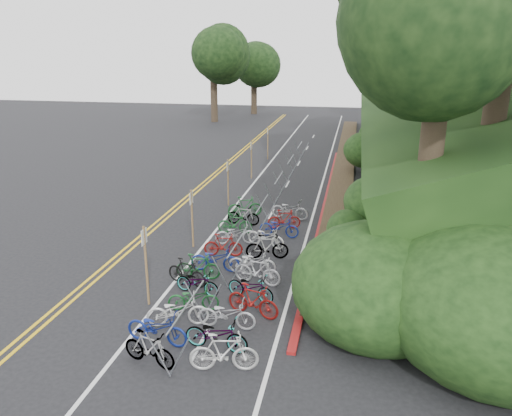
% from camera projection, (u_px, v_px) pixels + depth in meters
% --- Properties ---
extents(ground, '(120.00, 120.00, 0.00)m').
position_uv_depth(ground, '(129.00, 301.00, 16.58)').
color(ground, black).
rests_on(ground, ground).
extents(road_markings, '(7.47, 80.00, 0.01)m').
position_uv_depth(road_markings, '(225.00, 210.00, 25.88)').
color(road_markings, gold).
rests_on(road_markings, ground).
extents(red_curb, '(0.25, 28.00, 0.10)m').
position_uv_depth(red_curb, '(325.00, 204.00, 26.69)').
color(red_curb, maroon).
rests_on(red_curb, ground).
extents(embankment, '(14.30, 48.14, 9.11)m').
position_uv_depth(embankment, '(451.00, 140.00, 31.14)').
color(embankment, black).
rests_on(embankment, ground).
extents(bike_rack_front, '(1.19, 3.13, 1.27)m').
position_uv_depth(bike_rack_front, '(187.00, 316.00, 13.83)').
color(bike_rack_front, gray).
rests_on(bike_rack_front, ground).
extents(bike_racks_rest, '(1.14, 23.00, 1.17)m').
position_uv_depth(bike_racks_rest, '(279.00, 183.00, 27.89)').
color(bike_racks_rest, gray).
rests_on(bike_racks_rest, ground).
extents(signpost_near, '(0.08, 0.40, 2.72)m').
position_uv_depth(signpost_near, '(146.00, 261.00, 15.91)').
color(signpost_near, brown).
rests_on(signpost_near, ground).
extents(signposts_rest, '(0.08, 18.40, 2.50)m').
position_uv_depth(signposts_rest, '(241.00, 167.00, 29.10)').
color(signposts_rest, brown).
rests_on(signposts_rest, ground).
extents(bike_front, '(0.99, 1.71, 0.99)m').
position_uv_depth(bike_front, '(187.00, 272.00, 17.59)').
color(bike_front, black).
rests_on(bike_front, ground).
extents(bike_valet, '(3.41, 14.43, 1.09)m').
position_uv_depth(bike_valet, '(235.00, 264.00, 18.28)').
color(bike_valet, slate).
rests_on(bike_valet, ground).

